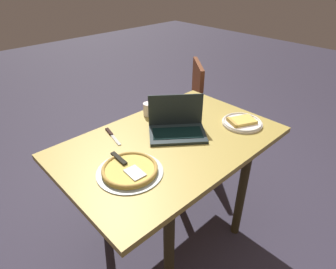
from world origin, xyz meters
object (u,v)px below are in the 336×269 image
Objects in this scene: pizza_tray at (130,170)px; pizza_plate at (242,122)px; table_knife at (112,135)px; drink_cup at (148,109)px; dining_table at (171,154)px; laptop at (177,126)px; chair_near at (183,102)px.

pizza_plate is at bearing 172.75° from pizza_tray.
drink_cup reaches higher than table_knife.
drink_cup is (0.35, -0.51, 0.03)m from pizza_plate.
dining_table is 0.38m from pizza_tray.
laptop is at bearing -29.54° from pizza_plate.
dining_table is 5.07× the size of pizza_plate.
chair_near is at bearing -140.44° from dining_table.
pizza_plate reaches higher than pizza_tray.
pizza_tray is 1.43m from chair_near.
pizza_plate is 0.97m from chair_near.
pizza_tray is at bearing 32.61° from chair_near.
drink_cup is (-0.03, -0.30, -0.00)m from laptop.
drink_cup reaches higher than pizza_plate.
laptop is 0.40m from table_knife.
laptop is at bearing -156.03° from dining_table.
dining_table is 0.38m from drink_cup.
pizza_plate is 0.29× the size of chair_near.
pizza_tray reaches higher than table_knife.
chair_near is (-1.05, -0.40, -0.26)m from table_knife.
pizza_tray is (0.44, 0.11, -0.03)m from laptop.
table_knife is at bearing -38.73° from laptop.
dining_table is 1.09m from chair_near.
dining_table is at bearing 39.56° from chair_near.
table_knife is at bearing 20.78° from chair_near.
dining_table is 15.09× the size of drink_cup.
laptop is 0.46m from pizza_tray.
drink_cup is (-0.33, -0.05, 0.04)m from table_knife.
pizza_plate is 0.83m from table_knife.
dining_table is 0.51m from pizza_plate.
drink_cup is at bearing -171.71° from table_knife.
drink_cup reaches higher than pizza_tray.
chair_near is at bearing -147.39° from pizza_tray.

